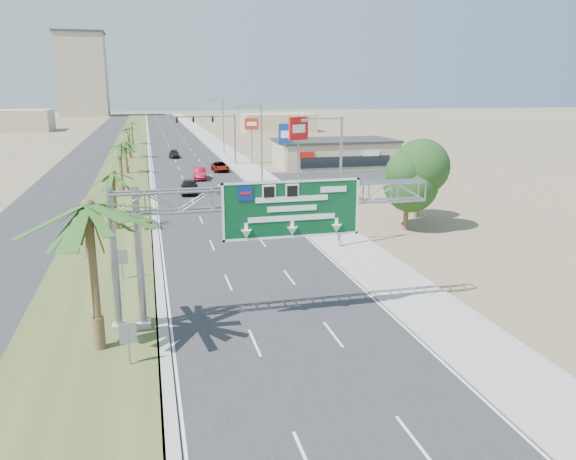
% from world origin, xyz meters
% --- Properties ---
extents(ground, '(600.00, 600.00, 0.00)m').
position_xyz_m(ground, '(0.00, 0.00, 0.00)').
color(ground, '#8C7A59').
rests_on(ground, ground).
extents(road, '(12.00, 300.00, 0.02)m').
position_xyz_m(road, '(0.00, 110.00, 0.01)').
color(road, '#28282B').
rests_on(road, ground).
extents(sidewalk_right, '(4.00, 300.00, 0.10)m').
position_xyz_m(sidewalk_right, '(8.50, 110.00, 0.05)').
color(sidewalk_right, '#9E9B93').
rests_on(sidewalk_right, ground).
extents(median_grass, '(7.00, 300.00, 0.12)m').
position_xyz_m(median_grass, '(-10.00, 110.00, 0.06)').
color(median_grass, '#3C4E22').
rests_on(median_grass, ground).
extents(opposing_road, '(8.00, 300.00, 0.02)m').
position_xyz_m(opposing_road, '(-17.00, 110.00, 0.01)').
color(opposing_road, '#28282B').
rests_on(opposing_road, ground).
extents(sign_gantry, '(16.75, 1.24, 7.50)m').
position_xyz_m(sign_gantry, '(-1.06, 9.93, 6.06)').
color(sign_gantry, gray).
rests_on(sign_gantry, ground).
extents(palm_near, '(5.70, 5.70, 8.35)m').
position_xyz_m(palm_near, '(-9.20, 8.00, 6.93)').
color(palm_near, brown).
rests_on(palm_near, ground).
extents(palm_row_b, '(3.99, 3.99, 5.95)m').
position_xyz_m(palm_row_b, '(-9.50, 32.00, 4.90)').
color(palm_row_b, brown).
rests_on(palm_row_b, ground).
extents(palm_row_c, '(3.99, 3.99, 6.75)m').
position_xyz_m(palm_row_c, '(-9.50, 48.00, 5.66)').
color(palm_row_c, brown).
rests_on(palm_row_c, ground).
extents(palm_row_d, '(3.99, 3.99, 5.45)m').
position_xyz_m(palm_row_d, '(-9.50, 66.00, 4.42)').
color(palm_row_d, brown).
rests_on(palm_row_d, ground).
extents(palm_row_e, '(3.99, 3.99, 6.15)m').
position_xyz_m(palm_row_e, '(-9.50, 85.00, 5.09)').
color(palm_row_e, brown).
rests_on(palm_row_e, ground).
extents(palm_row_f, '(3.99, 3.99, 5.75)m').
position_xyz_m(palm_row_f, '(-9.50, 110.00, 4.71)').
color(palm_row_f, brown).
rests_on(palm_row_f, ground).
extents(streetlight_near, '(3.27, 0.44, 10.00)m').
position_xyz_m(streetlight_near, '(7.30, 22.00, 4.69)').
color(streetlight_near, gray).
rests_on(streetlight_near, ground).
extents(streetlight_mid, '(3.27, 0.44, 10.00)m').
position_xyz_m(streetlight_mid, '(7.30, 52.00, 4.69)').
color(streetlight_mid, gray).
rests_on(streetlight_mid, ground).
extents(streetlight_far, '(3.27, 0.44, 10.00)m').
position_xyz_m(streetlight_far, '(7.30, 88.00, 4.69)').
color(streetlight_far, gray).
rests_on(streetlight_far, ground).
extents(signal_mast, '(10.28, 0.71, 8.00)m').
position_xyz_m(signal_mast, '(5.17, 71.97, 4.85)').
color(signal_mast, gray).
rests_on(signal_mast, ground).
extents(store_building, '(18.00, 10.00, 4.00)m').
position_xyz_m(store_building, '(22.00, 66.00, 2.00)').
color(store_building, tan).
rests_on(store_building, ground).
extents(oak_near, '(4.50, 4.50, 6.80)m').
position_xyz_m(oak_near, '(15.00, 26.00, 4.53)').
color(oak_near, brown).
rests_on(oak_near, ground).
extents(oak_far, '(3.50, 3.50, 5.60)m').
position_xyz_m(oak_far, '(18.00, 30.00, 3.82)').
color(oak_far, brown).
rests_on(oak_far, ground).
extents(median_signback_a, '(0.75, 0.08, 2.08)m').
position_xyz_m(median_signback_a, '(-7.80, 6.00, 1.45)').
color(median_signback_a, gray).
rests_on(median_signback_a, ground).
extents(median_signback_b, '(0.75, 0.08, 2.08)m').
position_xyz_m(median_signback_b, '(-8.50, 18.00, 1.45)').
color(median_signback_b, gray).
rests_on(median_signback_b, ground).
extents(tower_distant, '(20.00, 16.00, 35.00)m').
position_xyz_m(tower_distant, '(-32.00, 250.00, 17.50)').
color(tower_distant, tan).
rests_on(tower_distant, ground).
extents(building_distant_left, '(24.00, 14.00, 6.00)m').
position_xyz_m(building_distant_left, '(-45.00, 160.00, 3.00)').
color(building_distant_left, tan).
rests_on(building_distant_left, ground).
extents(building_distant_right, '(20.00, 12.00, 5.00)m').
position_xyz_m(building_distant_right, '(30.00, 140.00, 2.50)').
color(building_distant_right, tan).
rests_on(building_distant_right, ground).
extents(car_left_lane, '(2.29, 5.00, 1.66)m').
position_xyz_m(car_left_lane, '(-2.00, 47.80, 0.83)').
color(car_left_lane, black).
rests_on(car_left_lane, ground).
extents(car_mid_lane, '(1.97, 4.91, 1.59)m').
position_xyz_m(car_mid_lane, '(0.18, 58.40, 0.79)').
color(car_mid_lane, maroon).
rests_on(car_mid_lane, ground).
extents(car_right_lane, '(2.34, 4.85, 1.33)m').
position_xyz_m(car_right_lane, '(3.83, 65.25, 0.67)').
color(car_right_lane, gray).
rests_on(car_right_lane, ground).
extents(car_far, '(1.93, 4.49, 1.29)m').
position_xyz_m(car_far, '(-1.95, 83.87, 0.64)').
color(car_far, black).
rests_on(car_far, ground).
extents(pole_sign_red_near, '(2.31, 1.27, 9.30)m').
position_xyz_m(pole_sign_red_near, '(9.00, 39.81, 7.34)').
color(pole_sign_red_near, gray).
rests_on(pole_sign_red_near, ground).
extents(pole_sign_blue, '(2.02, 0.62, 7.24)m').
position_xyz_m(pole_sign_blue, '(13.00, 61.84, 5.28)').
color(pole_sign_blue, gray).
rests_on(pole_sign_blue, ground).
extents(pole_sign_red_far, '(2.19, 0.92, 7.57)m').
position_xyz_m(pole_sign_red_far, '(9.91, 72.04, 5.94)').
color(pole_sign_red_far, gray).
rests_on(pole_sign_red_far, ground).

